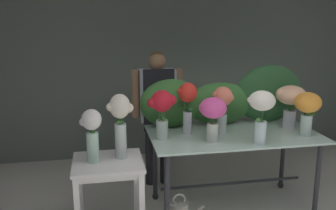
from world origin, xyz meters
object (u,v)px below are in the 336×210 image
vase_ivory_roses (262,109)px  vase_scarlet_dahlias (188,101)px  side_table_white (108,172)px  vase_cream_lisianthus_tall (120,120)px  florist (157,105)px  vase_coral_tulips (223,103)px  vase_sunset_ranunculus (307,107)px  vase_crimson_peonies (162,108)px  display_table_glass (233,146)px  vase_white_roses_tall (92,133)px  vase_peach_carnations (290,100)px  vase_fuchsia_lilies (212,113)px

vase_ivory_roses → vase_scarlet_dahlias: bearing=144.3°
side_table_white → vase_cream_lisianthus_tall: size_ratio=1.22×
florist → vase_coral_tulips: florist is taller
vase_sunset_ranunculus → vase_coral_tulips: bearing=163.3°
vase_crimson_peonies → vase_cream_lisianthus_tall: 0.44m
display_table_glass → side_table_white: 1.30m
vase_sunset_ranunculus → vase_white_roses_tall: 2.09m
vase_peach_carnations → vase_scarlet_dahlias: (-1.10, 0.01, 0.03)m
vase_sunset_ranunculus → vase_crimson_peonies: vase_crimson_peonies is taller
vase_scarlet_dahlias → vase_crimson_peonies: bearing=-158.4°
display_table_glass → vase_coral_tulips: (-0.11, 0.05, 0.44)m
display_table_glass → vase_scarlet_dahlias: bearing=170.5°
vase_sunset_ranunculus → vase_scarlet_dahlias: size_ratio=0.84×
side_table_white → vase_crimson_peonies: vase_crimson_peonies is taller
side_table_white → vase_scarlet_dahlias: (0.81, 0.32, 0.56)m
display_table_glass → vase_scarlet_dahlias: vase_scarlet_dahlias is taller
florist → vase_crimson_peonies: bearing=-95.8°
florist → vase_white_roses_tall: bearing=-127.0°
side_table_white → vase_scarlet_dahlias: bearing=21.3°
florist → vase_ivory_roses: size_ratio=3.17×
vase_sunset_ranunculus → vase_cream_lisianthus_tall: vase_cream_lisianthus_tall is taller
vase_scarlet_dahlias → vase_ivory_roses: size_ratio=1.04×
vase_peach_carnations → vase_ivory_roses: 0.66m
vase_sunset_ranunculus → display_table_glass: bearing=164.2°
vase_coral_tulips → vase_peach_carnations: size_ratio=1.04×
florist → vase_fuchsia_lilies: (0.37, -0.95, 0.14)m
vase_coral_tulips → vase_fuchsia_lilies: (-0.18, -0.25, -0.02)m
vase_crimson_peonies → vase_ivory_roses: vase_ivory_roses is taller
florist → vase_coral_tulips: (0.55, -0.70, 0.16)m
vase_white_roses_tall → vase_cream_lisianthus_tall: 0.28m
vase_ivory_roses → vase_cream_lisianthus_tall: size_ratio=0.84×
vase_scarlet_dahlias → vase_cream_lisianthus_tall: vase_scarlet_dahlias is taller
vase_ivory_roses → vase_white_roses_tall: size_ratio=1.04×
florist → vase_scarlet_dahlias: 0.73m
vase_white_roses_tall → vase_sunset_ranunculus: bearing=1.3°
side_table_white → vase_ivory_roses: (1.41, -0.11, 0.55)m
vase_sunset_ranunculus → vase_fuchsia_lilies: bearing=-179.4°
display_table_glass → florist: size_ratio=1.07×
side_table_white → vase_scarlet_dahlias: 1.03m
vase_fuchsia_lilies → vase_ivory_roses: (0.42, -0.15, 0.05)m
vase_sunset_ranunculus → vase_cream_lisianthus_tall: (-1.83, 0.01, -0.04)m
side_table_white → vase_crimson_peonies: size_ratio=1.52×
side_table_white → vase_coral_tulips: vase_coral_tulips is taller
florist → vase_fuchsia_lilies: bearing=-68.8°
vase_coral_tulips → vase_fuchsia_lilies: vase_coral_tulips is taller
display_table_glass → vase_peach_carnations: 0.78m
florist → vase_cream_lisianthus_tall: bearing=-117.6°
display_table_glass → vase_coral_tulips: bearing=158.1°
vase_scarlet_dahlias → vase_fuchsia_lilies: 0.33m
vase_cream_lisianthus_tall → florist: bearing=62.4°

